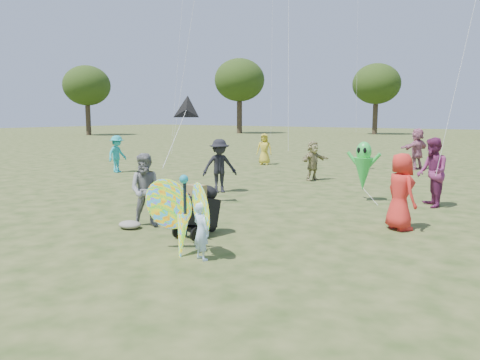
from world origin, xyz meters
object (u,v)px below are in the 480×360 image
object	(u,v)px
crowd_a	(401,192)
crowd_b	(220,166)
crowd_e	(432,172)
crowd_g	(264,149)
alien_kite	(363,168)
crowd_d	(313,161)
jogging_stroller	(200,207)
adult_man	(147,190)
crowd_i	(117,154)
crowd_j	(417,149)
child_girl	(201,231)
butterfly_kite	(183,216)

from	to	relation	value
crowd_a	crowd_b	bearing A→B (deg)	23.37
crowd_b	crowd_e	xyz separation A→B (m)	(6.21, 1.36, 0.09)
crowd_g	alien_kite	xyz separation A→B (m)	(7.59, -6.93, 0.18)
crowd_d	jogging_stroller	bearing A→B (deg)	-153.35
crowd_e	crowd_b	bearing A→B (deg)	-106.00
crowd_d	alien_kite	xyz separation A→B (m)	(3.09, -3.13, 0.21)
crowd_b	alien_kite	bearing A→B (deg)	-34.21
crowd_a	jogging_stroller	size ratio (longest dim) A/B	1.53
adult_man	alien_kite	world-z (taller)	alien_kite
crowd_g	crowd_b	bearing A→B (deg)	-90.18
crowd_b	jogging_stroller	world-z (taller)	crowd_b
adult_man	crowd_i	distance (m)	10.54
crowd_e	crowd_g	distance (m)	11.58
crowd_a	crowd_j	bearing A→B (deg)	-38.99
crowd_b	crowd_i	distance (m)	7.11
crowd_j	crowd_a	bearing A→B (deg)	33.85
crowd_a	crowd_j	size ratio (longest dim) A/B	0.89
crowd_j	alien_kite	world-z (taller)	crowd_j
crowd_a	alien_kite	xyz separation A→B (m)	(-1.87, 2.86, 0.13)
adult_man	jogging_stroller	bearing A→B (deg)	-32.74
crowd_b	alien_kite	size ratio (longest dim) A/B	1.00
crowd_d	crowd_i	distance (m)	8.54
child_girl	jogging_stroller	world-z (taller)	jogging_stroller
jogging_stroller	butterfly_kite	size ratio (longest dim) A/B	0.64
child_girl	crowd_b	bearing A→B (deg)	-41.07
crowd_b	crowd_i	world-z (taller)	crowd_b
crowd_a	crowd_g	bearing A→B (deg)	-7.21
crowd_e	butterfly_kite	xyz separation A→B (m)	(-2.69, -7.15, -0.24)
adult_man	butterfly_kite	world-z (taller)	adult_man
crowd_g	adult_man	bearing A→B (deg)	-91.76
child_girl	crowd_a	size ratio (longest dim) A/B	0.60
crowd_g	crowd_i	xyz separation A→B (m)	(-3.66, -6.32, 0.02)
crowd_i	crowd_g	bearing A→B (deg)	-37.98
crowd_g	crowd_e	bearing A→B (deg)	-57.39
crowd_d	crowd_j	distance (m)	6.39
crowd_i	butterfly_kite	bearing A→B (deg)	-133.81
adult_man	butterfly_kite	xyz separation A→B (m)	(2.05, -1.11, -0.12)
child_girl	crowd_d	bearing A→B (deg)	-60.27
child_girl	adult_man	world-z (taller)	adult_man
crowd_i	alien_kite	world-z (taller)	alien_kite
crowd_a	jogging_stroller	bearing A→B (deg)	80.34
child_girl	crowd_b	distance (m)	7.10
child_girl	crowd_g	xyz separation A→B (m)	(-7.22, 13.93, 0.28)
crowd_a	jogging_stroller	xyz separation A→B (m)	(-3.28, -2.91, -0.23)
adult_man	alien_kite	xyz separation A→B (m)	(2.89, 5.81, 0.14)
crowd_j	jogging_stroller	distance (m)	14.84
crowd_g	crowd_i	size ratio (longest dim) A/B	0.98
crowd_d	crowd_e	distance (m)	5.73
crowd_b	crowd_e	world-z (taller)	crowd_e
crowd_j	alien_kite	distance (m)	9.08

